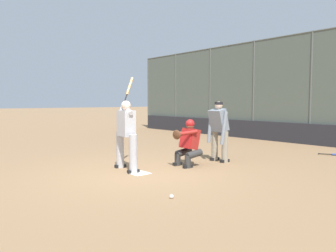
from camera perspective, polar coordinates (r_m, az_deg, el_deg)
ground_plane at (r=7.70m, az=-5.02°, el=-8.24°), size 160.00×160.00×0.00m
home_plate_marker at (r=7.70m, az=-5.02°, el=-8.20°), size 0.43×0.43×0.01m
backstop_fence at (r=13.89m, az=23.63°, el=6.42°), size 21.11×0.08×4.37m
padding_wall at (r=13.85m, az=23.22°, el=-1.29°), size 20.61×0.18×0.81m
bleachers_beyond at (r=18.18m, az=15.20°, el=0.40°), size 14.72×2.50×1.48m
batter_at_plate at (r=7.96m, az=-7.28°, el=-1.12°), size 1.01×0.77×2.30m
catcher_behind_plate at (r=8.47m, az=3.46°, el=-2.77°), size 0.64×0.77×1.21m
umpire_home at (r=9.16m, az=8.83°, el=-0.61°), size 0.68×0.43×1.67m
baseball_loose at (r=5.76m, az=0.62°, el=-12.17°), size 0.07×0.07×0.07m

